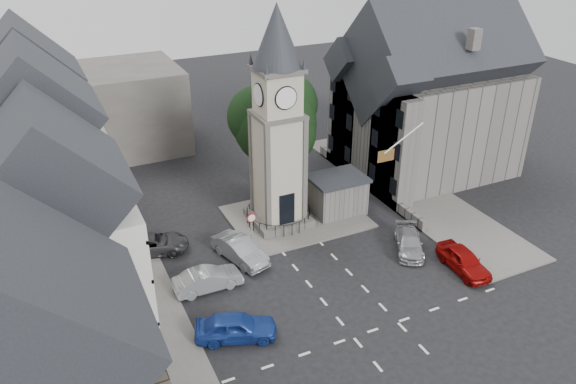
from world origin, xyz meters
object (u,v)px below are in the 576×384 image
car_west_blue (236,327)px  pedestrian (390,191)px  clock_tower (278,122)px  car_east_red (464,260)px  stone_shelter (337,194)px

car_west_blue → pedestrian: size_ratio=2.89×
clock_tower → pedestrian: bearing=-3.7°
car_east_red → clock_tower: bearing=131.7°
clock_tower → car_west_blue: 14.97m
stone_shelter → car_east_red: size_ratio=0.97×
clock_tower → stone_shelter: size_ratio=3.78×
clock_tower → car_west_blue: size_ratio=3.55×
clock_tower → pedestrian: clock_tower is taller
clock_tower → car_west_blue: (-7.50, -10.68, -7.34)m
car_east_red → pedestrian: pedestrian is taller
pedestrian → car_west_blue: bearing=26.1°
pedestrian → clock_tower: bearing=-7.8°
clock_tower → stone_shelter: (4.80, -0.49, -6.57)m
stone_shelter → pedestrian: 5.07m
pedestrian → stone_shelter: bearing=-5.8°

